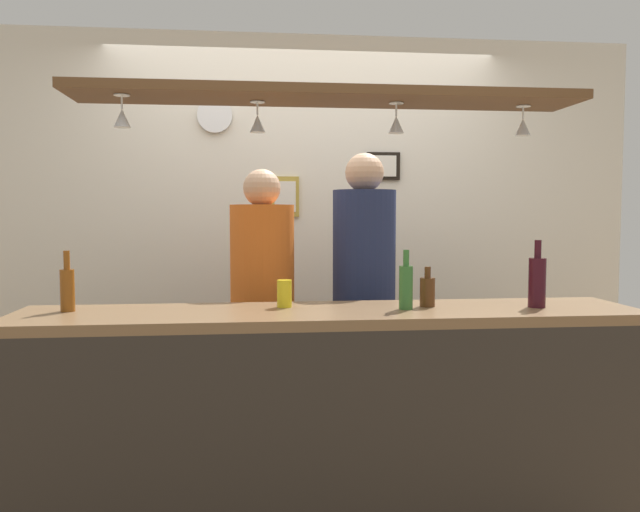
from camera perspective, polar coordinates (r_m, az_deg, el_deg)
ground_plane at (r=3.39m, az=0.20°, el=-21.47°), size 8.00×8.00×0.00m
back_wall at (r=4.16m, az=-1.50°, el=1.80°), size 4.40×0.06×2.60m
bar_counter at (r=2.67m, az=1.45°, el=-12.56°), size 2.70×0.55×1.03m
overhead_glass_rack at (r=2.81m, az=0.92°, el=14.23°), size 2.20×0.36×0.04m
hanging_wineglass_far_left at (r=2.76m, az=-17.43°, el=11.89°), size 0.07×0.07×0.13m
hanging_wineglass_left at (r=2.81m, az=-5.66°, el=11.90°), size 0.07×0.07×0.13m
hanging_wineglass_center_left at (r=2.85m, az=6.89°, el=11.79°), size 0.07×0.07×0.13m
hanging_wineglass_center at (r=3.05m, az=17.85°, el=11.11°), size 0.07×0.07×0.13m
person_left_orange_shirt at (r=3.39m, az=-5.21°, el=-3.51°), size 0.34×0.34×1.68m
person_right_navy_shirt at (r=3.44m, az=3.99°, el=-2.42°), size 0.34×0.34×1.77m
bottle_beer_green_import at (r=2.77m, az=7.77°, el=-2.67°), size 0.06×0.06×0.26m
bottle_wine_dark_red at (r=2.97m, az=19.02°, el=-2.14°), size 0.08×0.08×0.30m
bottle_beer_brown_stubby at (r=2.87m, az=9.68°, el=-3.13°), size 0.07×0.07×0.18m
bottle_beer_amber_tall at (r=2.90m, az=-21.85°, el=-2.70°), size 0.06×0.06×0.26m
drink_can at (r=2.82m, az=-3.24°, el=-3.41°), size 0.07×0.07×0.12m
picture_frame_upper_small at (r=4.20m, az=5.74°, el=8.08°), size 0.22×0.02×0.18m
picture_frame_crest at (r=4.11m, az=-3.17°, el=5.37°), size 0.18×0.02×0.26m
wall_clock at (r=4.15m, az=-9.49°, el=12.42°), size 0.22×0.03×0.22m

